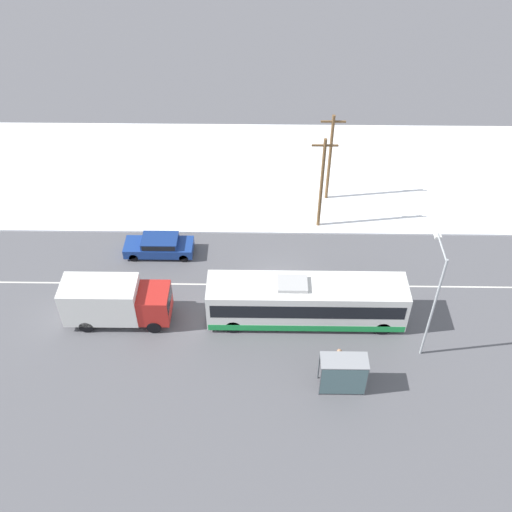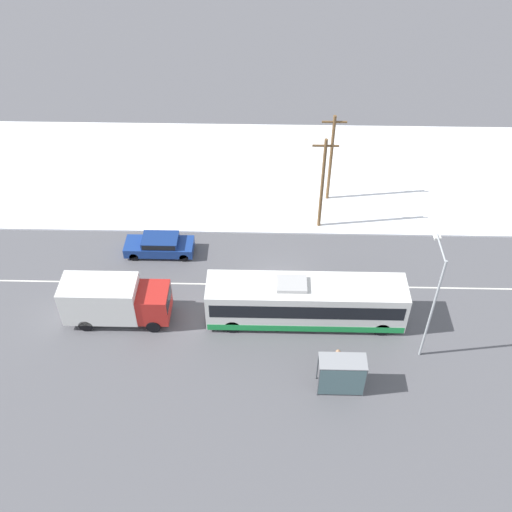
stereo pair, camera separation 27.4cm
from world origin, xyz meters
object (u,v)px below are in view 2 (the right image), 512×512
(box_truck, at_px, (114,300))
(streetlamp, at_px, (434,292))
(sedan_car, at_px, (160,245))
(utility_pole_roadside, at_px, (322,183))
(pedestrian_at_stop, at_px, (337,358))
(bus_shelter, at_px, (342,373))
(city_bus, at_px, (306,302))
(utility_pole_snowlot, at_px, (331,158))

(box_truck, bearing_deg, streetlamp, -6.00)
(box_truck, bearing_deg, sedan_car, 73.43)
(utility_pole_roadside, bearing_deg, pedestrian_at_stop, -88.73)
(bus_shelter, height_order, utility_pole_roadside, utility_pole_roadside)
(city_bus, bearing_deg, streetlamp, -17.68)
(pedestrian_at_stop, height_order, bus_shelter, bus_shelter)
(box_truck, xyz_separation_m, bus_shelter, (13.60, -5.18, 0.00))
(city_bus, xyz_separation_m, box_truck, (-11.80, -0.21, 0.10))
(bus_shelter, bearing_deg, pedestrian_at_stop, 93.99)
(utility_pole_roadside, distance_m, utility_pole_snowlot, 3.50)
(utility_pole_roadside, bearing_deg, box_truck, -144.37)
(sedan_car, bearing_deg, bus_shelter, 135.82)
(bus_shelter, xyz_separation_m, streetlamp, (4.99, 3.23, 3.12))
(utility_pole_snowlot, bearing_deg, sedan_car, -151.46)
(city_bus, bearing_deg, utility_pole_roadside, 81.41)
(sedan_car, xyz_separation_m, pedestrian_at_stop, (11.64, -9.92, 0.31))
(sedan_car, bearing_deg, city_bus, 148.83)
(box_truck, distance_m, streetlamp, 18.95)
(box_truck, distance_m, sedan_car, 6.56)
(city_bus, xyz_separation_m, utility_pole_roadside, (1.40, 9.25, 2.35))
(box_truck, relative_size, sedan_car, 1.36)
(box_truck, xyz_separation_m, sedan_car, (1.85, 6.23, -0.89))
(bus_shelter, xyz_separation_m, utility_pole_roadside, (-0.40, 14.65, 2.25))
(sedan_car, xyz_separation_m, bus_shelter, (11.75, -11.41, 0.89))
(sedan_car, height_order, utility_pole_snowlot, utility_pole_snowlot)
(box_truck, xyz_separation_m, pedestrian_at_stop, (13.49, -3.69, -0.58))
(utility_pole_roadside, bearing_deg, streetlamp, -64.75)
(box_truck, bearing_deg, utility_pole_roadside, 35.63)
(city_bus, xyz_separation_m, pedestrian_at_stop, (1.69, -3.90, -0.49))
(pedestrian_at_stop, height_order, streetlamp, streetlamp)
(city_bus, distance_m, streetlamp, 7.81)
(sedan_car, height_order, bus_shelter, bus_shelter)
(city_bus, xyz_separation_m, streetlamp, (6.78, -2.16, 3.22))
(bus_shelter, relative_size, utility_pole_snowlot, 0.36)
(box_truck, height_order, utility_pole_roadside, utility_pole_roadside)
(box_truck, relative_size, utility_pole_snowlot, 0.89)
(city_bus, height_order, box_truck, city_bus)
(streetlamp, bearing_deg, pedestrian_at_stop, -161.16)
(pedestrian_at_stop, distance_m, utility_pole_roadside, 13.46)
(city_bus, relative_size, box_truck, 1.86)
(bus_shelter, relative_size, utility_pole_roadside, 0.35)
(utility_pole_snowlot, bearing_deg, city_bus, -100.05)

